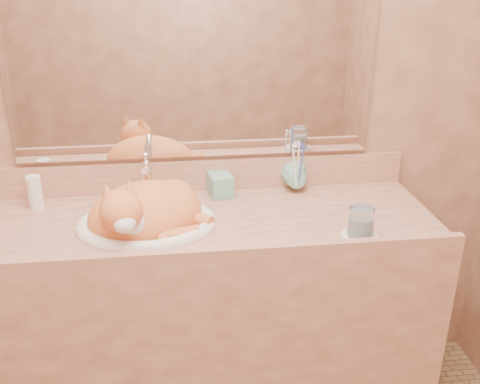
{
  "coord_description": "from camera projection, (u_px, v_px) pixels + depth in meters",
  "views": [
    {
      "loc": [
        -0.07,
        -0.91,
        1.65
      ],
      "look_at": [
        0.13,
        0.7,
        0.95
      ],
      "focal_mm": 40.0,
      "sensor_mm": 36.0,
      "label": 1
    }
  ],
  "objects": [
    {
      "name": "wall_back",
      "position": [
        194.0,
        86.0,
        1.91
      ],
      "size": [
        2.4,
        0.02,
        2.5
      ],
      "primitive_type": "cube",
      "color": "brown",
      "rests_on": "ground"
    },
    {
      "name": "vanity_counter",
      "position": [
        205.0,
        322.0,
        1.99
      ],
      "size": [
        1.6,
        0.55,
        0.85
      ],
      "primitive_type": null,
      "color": "#915741",
      "rests_on": "floor"
    },
    {
      "name": "mirror",
      "position": [
        193.0,
        46.0,
        1.85
      ],
      "size": [
        1.3,
        0.02,
        0.8
      ],
      "primitive_type": "cube",
      "color": "white",
      "rests_on": "wall_back"
    },
    {
      "name": "sink_basin",
      "position": [
        146.0,
        206.0,
        1.75
      ],
      "size": [
        0.5,
        0.44,
        0.14
      ],
      "primitive_type": null,
      "rotation": [
        0.0,
        0.0,
        -0.15
      ],
      "color": "white",
      "rests_on": "vanity_counter"
    },
    {
      "name": "faucet",
      "position": [
        147.0,
        181.0,
        1.91
      ],
      "size": [
        0.07,
        0.13,
        0.18
      ],
      "primitive_type": null,
      "rotation": [
        0.0,
        0.0,
        0.22
      ],
      "color": "white",
      "rests_on": "vanity_counter"
    },
    {
      "name": "cat",
      "position": [
        144.0,
        210.0,
        1.75
      ],
      "size": [
        0.48,
        0.44,
        0.21
      ],
      "primitive_type": null,
      "rotation": [
        0.0,
        0.0,
        0.38
      ],
      "color": "#D46531",
      "rests_on": "sink_basin"
    },
    {
      "name": "soap_dispenser",
      "position": [
        224.0,
        177.0,
        1.94
      ],
      "size": [
        0.1,
        0.1,
        0.18
      ],
      "primitive_type": "imported",
      "rotation": [
        0.0,
        0.0,
        0.19
      ],
      "color": "#6CAD96",
      "rests_on": "vanity_counter"
    },
    {
      "name": "toothbrush_cup",
      "position": [
        297.0,
        182.0,
        1.99
      ],
      "size": [
        0.12,
        0.12,
        0.1
      ],
      "primitive_type": "imported",
      "rotation": [
        0.0,
        0.0,
        -0.04
      ],
      "color": "#6CAD96",
      "rests_on": "vanity_counter"
    },
    {
      "name": "toothbrushes",
      "position": [
        298.0,
        164.0,
        1.97
      ],
      "size": [
        0.03,
        0.03,
        0.21
      ],
      "primitive_type": null,
      "color": "white",
      "rests_on": "toothbrush_cup"
    },
    {
      "name": "saucer",
      "position": [
        360.0,
        237.0,
        1.7
      ],
      "size": [
        0.12,
        0.12,
        0.01
      ],
      "primitive_type": "cylinder",
      "color": "white",
      "rests_on": "vanity_counter"
    },
    {
      "name": "water_glass",
      "position": [
        361.0,
        222.0,
        1.68
      ],
      "size": [
        0.08,
        0.08,
        0.09
      ],
      "primitive_type": "cylinder",
      "color": "white",
      "rests_on": "saucer"
    },
    {
      "name": "lotion_bottle",
      "position": [
        35.0,
        192.0,
        1.88
      ],
      "size": [
        0.05,
        0.05,
        0.12
      ],
      "primitive_type": "cylinder",
      "color": "white",
      "rests_on": "vanity_counter"
    }
  ]
}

